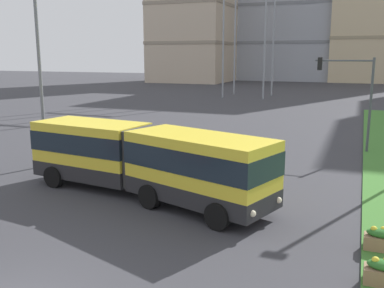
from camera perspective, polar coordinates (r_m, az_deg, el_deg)
articulated_bus at (r=18.68m, az=-6.20°, el=-2.05°), size 11.95×5.08×3.00m
flower_planter_2 at (r=15.00m, az=23.90°, el=-11.42°), size 1.10×0.56×0.74m
traffic_light_far_right at (r=29.00m, az=20.40°, el=6.98°), size 3.55×0.28×5.93m
streetlight_left at (r=24.70m, az=-19.49°, el=9.65°), size 0.70×0.28×10.06m
apartment_tower_westcentre at (r=114.24m, az=12.65°, el=17.13°), size 22.02×16.30×35.12m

